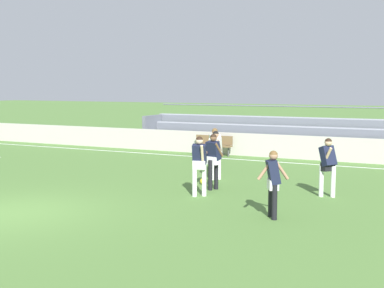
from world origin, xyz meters
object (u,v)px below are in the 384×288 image
object	(u,v)px
player_dark_wide_left	(273,178)
bleacher_stand	(300,134)
bench_far_left	(213,143)
player_dark_trailing_run	(328,162)
soccer_ball	(203,181)
player_dark_pressing_high	(213,156)
player_white_dropping_back	(215,147)
player_white_overlapping	(216,151)
player_dark_wide_right	(199,161)

from	to	relation	value
player_dark_wide_left	bleacher_stand	bearing A→B (deg)	101.43
bench_far_left	player_dark_trailing_run	size ratio (longest dim) A/B	1.07
player_dark_wide_left	soccer_ball	distance (m)	4.57
player_dark_pressing_high	player_white_dropping_back	bearing A→B (deg)	112.76
player_white_overlapping	player_dark_wide_left	bearing A→B (deg)	-51.51
player_dark_wide_right	player_dark_wide_left	bearing A→B (deg)	-29.20
player_dark_wide_left	bench_far_left	bearing A→B (deg)	120.91
bench_far_left	player_dark_wide_left	distance (m)	11.35
player_dark_wide_left	player_dark_wide_right	bearing A→B (deg)	150.80
player_white_dropping_back	player_white_overlapping	bearing A→B (deg)	-64.78
bleacher_stand	player_dark_pressing_high	size ratio (longest dim) A/B	9.47
player_dark_pressing_high	soccer_ball	size ratio (longest dim) A/B	7.74
player_dark_trailing_run	player_dark_wide_left	bearing A→B (deg)	-102.65
bench_far_left	player_white_overlapping	distance (m)	6.20
bench_far_left	player_dark_trailing_run	distance (m)	9.37
player_dark_wide_right	soccer_ball	distance (m)	1.98
player_dark_pressing_high	player_dark_trailing_run	distance (m)	3.34
bench_far_left	player_dark_pressing_high	xyz separation A→B (m)	(3.19, -7.23, 0.47)
player_dark_wide_right	player_white_dropping_back	bearing A→B (deg)	106.98
player_white_overlapping	player_dark_pressing_high	bearing A→B (deg)	-68.78
bench_far_left	soccer_ball	bearing A→B (deg)	-68.74
player_white_overlapping	player_dark_trailing_run	bearing A→B (deg)	-15.78
player_dark_pressing_high	player_white_dropping_back	distance (m)	2.79
bleacher_stand	player_white_overlapping	size ratio (longest dim) A/B	9.81
player_white_dropping_back	player_dark_wide_right	xyz separation A→B (m)	(1.10, -3.61, 0.04)
soccer_ball	player_dark_trailing_run	bearing A→B (deg)	-1.64
bench_far_left	player_white_overlapping	size ratio (longest dim) A/B	1.09
bleacher_stand	bench_far_left	bearing A→B (deg)	-141.49
bleacher_stand	soccer_ball	world-z (taller)	bleacher_stand
bench_far_left	player_dark_pressing_high	world-z (taller)	player_dark_pressing_high
player_white_overlapping	player_dark_wide_right	world-z (taller)	player_dark_wide_right
player_dark_pressing_high	soccer_ball	distance (m)	1.25
player_dark_wide_left	player_white_dropping_back	distance (m)	6.28
player_white_dropping_back	player_dark_wide_right	world-z (taller)	player_dark_wide_right
bench_far_left	player_white_overlapping	bearing A→B (deg)	-65.50
player_dark_trailing_run	bench_far_left	bearing A→B (deg)	133.95
player_dark_wide_left	player_white_dropping_back	size ratio (longest dim) A/B	0.98
player_white_overlapping	player_dark_wide_right	xyz separation A→B (m)	(0.65, -2.64, 0.05)
player_dark_wide_left	player_dark_wide_right	xyz separation A→B (m)	(-2.61, 1.46, 0.07)
bleacher_stand	soccer_ball	xyz separation A→B (m)	(-0.75, -9.27, -0.79)
player_white_dropping_back	soccer_ball	bearing A→B (deg)	-76.58
player_dark_wide_right	soccer_ball	bearing A→B (deg)	111.08
player_dark_trailing_run	player_dark_pressing_high	bearing A→B (deg)	-171.54
bleacher_stand	soccer_ball	size ratio (longest dim) A/B	73.35
player_dark_pressing_high	soccer_ball	world-z (taller)	player_dark_pressing_high
player_dark_pressing_high	player_dark_wide_right	bearing A→B (deg)	-88.75
player_white_overlapping	soccer_ball	bearing A→B (deg)	-89.23
bench_far_left	player_white_dropping_back	world-z (taller)	player_white_dropping_back
player_dark_pressing_high	player_dark_wide_right	size ratio (longest dim) A/B	0.99
bench_far_left	player_white_overlapping	xyz separation A→B (m)	(2.56, -5.63, 0.43)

